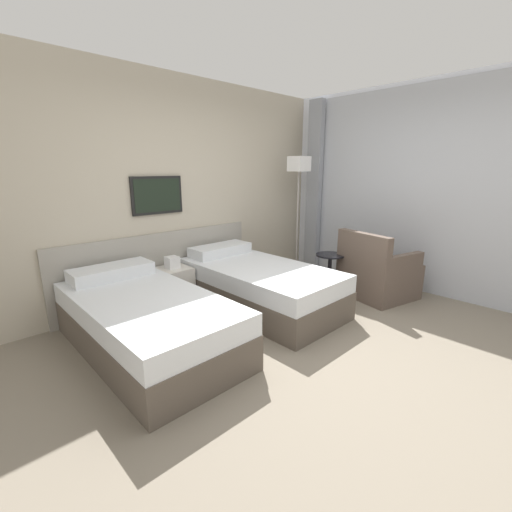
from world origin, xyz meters
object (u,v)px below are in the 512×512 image
object	(u,v)px
bed_near_door	(147,321)
bed_near_window	(259,285)
side_table	(330,266)
floor_lamp	(299,175)
armchair	(377,275)
nightstand	(174,286)

from	to	relation	value
bed_near_door	bed_near_window	world-z (taller)	same
bed_near_window	side_table	bearing A→B (deg)	-15.76
floor_lamp	armchair	size ratio (longest dim) A/B	1.92
side_table	nightstand	bearing A→B (deg)	149.51
bed_near_window	floor_lamp	size ratio (longest dim) A/B	1.10
floor_lamp	side_table	xyz separation A→B (m)	(-0.29, -0.81, -1.16)
bed_near_door	nightstand	bearing A→B (deg)	45.94
floor_lamp	armchair	world-z (taller)	floor_lamp
nightstand	bed_near_door	bearing A→B (deg)	-134.06
nightstand	side_table	bearing A→B (deg)	-30.49
floor_lamp	armchair	xyz separation A→B (m)	(0.02, -1.33, -1.23)
nightstand	armchair	xyz separation A→B (m)	(2.06, -1.54, 0.04)
armchair	nightstand	bearing A→B (deg)	66.23
bed_near_window	armchair	bearing A→B (deg)	-30.91
floor_lamp	armchair	bearing A→B (deg)	-89.20
bed_near_door	bed_near_window	distance (m)	1.43
bed_near_window	armchair	world-z (taller)	armchair
bed_near_door	floor_lamp	bearing A→B (deg)	10.76
floor_lamp	armchair	distance (m)	1.81
bed_near_door	side_table	xyz separation A→B (m)	(2.46, -0.29, 0.09)
armchair	bed_near_window	bearing A→B (deg)	72.16
bed_near_door	floor_lamp	xyz separation A→B (m)	(2.75, 0.52, 1.25)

